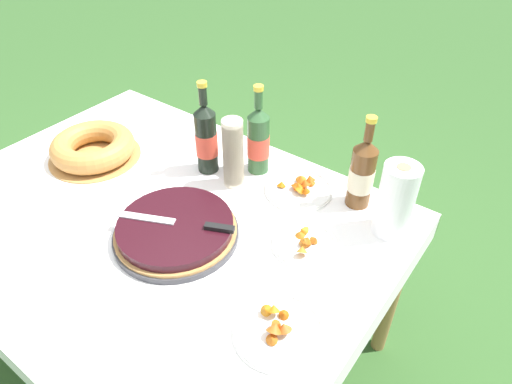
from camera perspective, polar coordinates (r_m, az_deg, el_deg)
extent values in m
plane|color=#335B28|center=(2.07, -9.86, -18.03)|extent=(16.00, 16.00, 0.00)
cube|color=#A87A47|center=(1.54, -12.67, -3.36)|extent=(1.50, 1.12, 0.03)
cylinder|color=#A87A47|center=(2.44, -14.14, 3.19)|extent=(0.06, 0.06, 0.69)
cylinder|color=#A87A47|center=(1.83, 16.70, -12.01)|extent=(0.06, 0.06, 0.69)
cube|color=white|center=(1.53, -12.78, -2.80)|extent=(1.51, 1.13, 0.00)
cube|color=white|center=(1.88, -0.08, 5.06)|extent=(1.51, 0.00, 0.10)
cube|color=white|center=(2.10, -26.72, 4.53)|extent=(0.00, 1.13, 0.10)
cube|color=white|center=(1.26, 12.88, -18.32)|extent=(0.00, 1.13, 0.10)
cylinder|color=#38383D|center=(1.43, -9.91, -5.22)|extent=(0.38, 0.38, 0.02)
cylinder|color=#B78447|center=(1.42, -9.98, -4.79)|extent=(0.37, 0.37, 0.01)
cylinder|color=black|center=(1.40, -10.06, -4.22)|extent=(0.35, 0.35, 0.03)
cube|color=silver|center=(1.43, -13.71, -3.14)|extent=(0.18, 0.10, 0.00)
cube|color=black|center=(1.35, -4.58, -4.47)|extent=(0.09, 0.06, 0.01)
cylinder|color=#B78447|center=(1.85, -19.42, 4.22)|extent=(0.34, 0.34, 0.01)
torus|color=#BC7F3D|center=(1.83, -19.72, 5.39)|extent=(0.31, 0.31, 0.08)
cylinder|color=beige|center=(1.59, -2.78, 2.49)|extent=(0.07, 0.07, 0.09)
cylinder|color=beige|center=(1.58, -2.80, 2.87)|extent=(0.07, 0.07, 0.09)
cylinder|color=beige|center=(1.58, -2.81, 3.25)|extent=(0.07, 0.07, 0.09)
cylinder|color=beige|center=(1.57, -2.83, 3.64)|extent=(0.07, 0.07, 0.09)
cylinder|color=beige|center=(1.56, -2.84, 4.03)|extent=(0.07, 0.07, 0.09)
cylinder|color=beige|center=(1.55, -2.86, 4.42)|extent=(0.07, 0.07, 0.09)
cylinder|color=beige|center=(1.55, -2.87, 4.82)|extent=(0.07, 0.07, 0.09)
cylinder|color=beige|center=(1.54, -2.89, 5.22)|extent=(0.07, 0.07, 0.09)
cylinder|color=beige|center=(1.53, -2.90, 5.63)|extent=(0.07, 0.07, 0.09)
cylinder|color=beige|center=(1.52, -2.92, 6.04)|extent=(0.07, 0.07, 0.09)
cylinder|color=beige|center=(1.52, -2.93, 6.45)|extent=(0.07, 0.07, 0.09)
cylinder|color=beige|center=(1.51, -2.95, 6.87)|extent=(0.07, 0.07, 0.09)
cylinder|color=beige|center=(1.50, -2.97, 7.29)|extent=(0.07, 0.07, 0.09)
torus|color=beige|center=(1.48, -3.03, 8.86)|extent=(0.07, 0.07, 0.01)
cylinder|color=#2D562D|center=(1.62, 0.29, 5.96)|extent=(0.08, 0.08, 0.22)
cylinder|color=#E54C38|center=(1.63, 0.29, 5.83)|extent=(0.08, 0.08, 0.08)
cone|color=#2D562D|center=(1.56, 0.31, 9.87)|extent=(0.08, 0.08, 0.04)
cylinder|color=#2D562D|center=(1.53, 0.32, 11.52)|extent=(0.03, 0.03, 0.06)
cylinder|color=gold|center=(1.52, 0.32, 12.88)|extent=(0.03, 0.03, 0.02)
cylinder|color=brown|center=(1.51, 13.00, 1.75)|extent=(0.08, 0.08, 0.21)
cylinder|color=beige|center=(1.51, 12.98, 1.62)|extent=(0.08, 0.08, 0.08)
cone|color=brown|center=(1.44, 13.69, 5.66)|extent=(0.08, 0.08, 0.04)
cylinder|color=brown|center=(1.41, 14.00, 7.38)|extent=(0.03, 0.03, 0.06)
cylinder|color=gold|center=(1.39, 14.25, 8.80)|extent=(0.03, 0.03, 0.02)
cylinder|color=black|center=(1.63, -6.20, 6.16)|extent=(0.08, 0.08, 0.23)
cylinder|color=#E54C38|center=(1.63, -6.18, 6.02)|extent=(0.08, 0.08, 0.09)
cone|color=black|center=(1.57, -6.53, 10.24)|extent=(0.08, 0.08, 0.04)
cylinder|color=black|center=(1.54, -6.66, 11.88)|extent=(0.03, 0.03, 0.06)
cylinder|color=gold|center=(1.52, -6.78, 13.24)|extent=(0.03, 0.03, 0.02)
cylinder|color=white|center=(1.58, 5.34, 0.25)|extent=(0.23, 0.23, 0.01)
torus|color=white|center=(1.58, 5.35, 0.48)|extent=(0.23, 0.23, 0.01)
cone|color=#B24B09|center=(1.54, 6.22, 0.26)|extent=(0.03, 0.03, 0.02)
cone|color=#AA480D|center=(1.61, 6.78, 1.76)|extent=(0.04, 0.04, 0.04)
cone|color=#B74D0B|center=(1.57, 5.40, 0.91)|extent=(0.05, 0.05, 0.03)
cone|color=#B96810|center=(1.55, 5.65, 0.38)|extent=(0.04, 0.04, 0.04)
cone|color=#C24F10|center=(1.60, 6.84, 1.23)|extent=(0.03, 0.03, 0.03)
cone|color=#A73D08|center=(1.57, 5.13, 0.91)|extent=(0.05, 0.05, 0.04)
cone|color=#A95608|center=(1.58, 3.22, 1.04)|extent=(0.04, 0.05, 0.03)
cone|color=#B0440D|center=(1.57, 6.14, 1.19)|extent=(0.05, 0.05, 0.04)
cone|color=#CF530B|center=(1.56, 5.34, 0.79)|extent=(0.06, 0.05, 0.03)
cone|color=#C46E1D|center=(1.59, 5.63, 1.80)|extent=(0.05, 0.06, 0.03)
cylinder|color=white|center=(1.19, 2.84, -17.04)|extent=(0.23, 0.23, 0.01)
torus|color=white|center=(1.18, 2.85, -16.82)|extent=(0.23, 0.23, 0.01)
cone|color=#B05614|center=(1.15, 2.01, -17.90)|extent=(0.04, 0.04, 0.03)
cone|color=#BA6C11|center=(1.19, 2.25, -14.28)|extent=(0.04, 0.05, 0.04)
cone|color=#C65918|center=(1.17, 2.77, -16.21)|extent=(0.04, 0.04, 0.03)
cone|color=#B06511|center=(1.19, 1.21, -14.53)|extent=(0.04, 0.04, 0.03)
cone|color=#AE561E|center=(1.16, 3.54, -16.47)|extent=(0.05, 0.05, 0.04)
cone|color=#A95419|center=(1.15, 2.39, -16.54)|extent=(0.05, 0.05, 0.05)
cone|color=#A64C0C|center=(1.19, 3.50, -15.04)|extent=(0.04, 0.04, 0.03)
cylinder|color=white|center=(1.39, 6.05, -6.55)|extent=(0.20, 0.20, 0.01)
torus|color=white|center=(1.38, 6.07, -6.32)|extent=(0.19, 0.19, 0.01)
cone|color=#C36C1E|center=(1.34, 5.78, -7.15)|extent=(0.05, 0.04, 0.05)
cone|color=#AF511E|center=(1.38, 6.24, -6.14)|extent=(0.05, 0.05, 0.03)
cone|color=#B1631A|center=(1.36, 6.07, -6.09)|extent=(0.04, 0.05, 0.03)
cone|color=#A54F14|center=(1.38, 7.39, -5.89)|extent=(0.03, 0.03, 0.03)
cone|color=#B56318|center=(1.40, 5.46, -5.22)|extent=(0.05, 0.05, 0.02)
cone|color=#B04A0E|center=(1.37, 6.39, -5.92)|extent=(0.05, 0.05, 0.04)
cone|color=#C4791A|center=(1.41, 5.87, -4.74)|extent=(0.04, 0.04, 0.04)
cylinder|color=white|center=(1.42, 17.07, -1.00)|extent=(0.11, 0.11, 0.24)
cylinder|color=#9E7A56|center=(1.34, 18.02, 3.00)|extent=(0.04, 0.04, 0.00)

